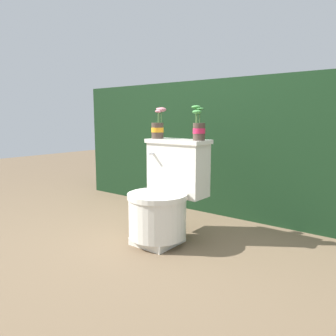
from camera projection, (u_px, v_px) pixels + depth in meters
name	position (u px, v px, depth m)	size (l,w,h in m)	color
ground_plane	(155.00, 240.00, 2.46)	(12.00, 12.00, 0.00)	brown
hedge_backdrop	(231.00, 146.00, 3.31)	(3.41, 0.69, 1.26)	black
toilet	(166.00, 196.00, 2.43)	(0.48, 0.58, 0.75)	silver
potted_plant_left	(158.00, 127.00, 2.57)	(0.11, 0.10, 0.24)	#47382D
potted_plant_midleft	(199.00, 128.00, 2.34)	(0.10, 0.10, 0.25)	#47382D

